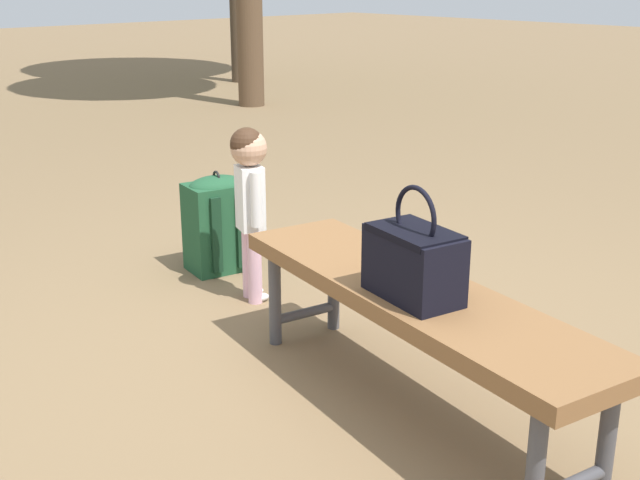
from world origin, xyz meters
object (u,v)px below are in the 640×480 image
(park_bench, at_px, (413,303))
(backpack_large, at_px, (218,221))
(handbag, at_px, (413,260))
(child_standing, at_px, (250,188))

(park_bench, height_order, backpack_large, backpack_large)
(handbag, xyz_separation_m, backpack_large, (1.64, -0.41, -0.32))
(park_bench, height_order, handbag, handbag)
(park_bench, relative_size, handbag, 4.47)
(handbag, relative_size, backpack_large, 0.72)
(handbag, bearing_deg, park_bench, -53.62)
(handbag, distance_m, backpack_large, 1.72)
(child_standing, bearing_deg, backpack_large, -16.43)
(handbag, bearing_deg, backpack_large, -14.10)
(child_standing, distance_m, backpack_large, 0.53)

